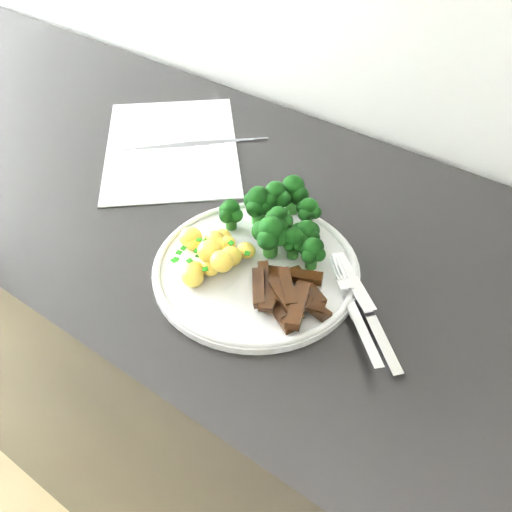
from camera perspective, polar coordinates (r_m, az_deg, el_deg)
The scene contains 8 objects.
counter at distance 1.22m, azimuth -1.63°, elevation -13.04°, with size 2.46×0.62×0.92m.
recipe_paper at distance 1.03m, azimuth -8.25°, elevation 10.55°, with size 0.38×0.38×0.00m.
plate at distance 0.78m, azimuth 0.00°, elevation -1.19°, with size 0.28×0.28×0.02m.
broccoli at distance 0.80m, azimuth 2.46°, elevation 3.90°, with size 0.17×0.15×0.07m.
potatoes at distance 0.78m, azimuth -4.40°, elevation 0.22°, with size 0.11×0.11×0.05m.
beef_strips at distance 0.73m, azimuth 3.01°, elevation -3.75°, with size 0.12×0.11×0.03m.
fork at distance 0.72m, azimuth 9.75°, elevation -5.58°, with size 0.14×0.14×0.02m.
knife at distance 0.73m, azimuth 11.41°, elevation -6.57°, with size 0.17×0.14×0.02m.
Camera 1 is at (0.51, 1.13, 1.48)m, focal length 40.82 mm.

